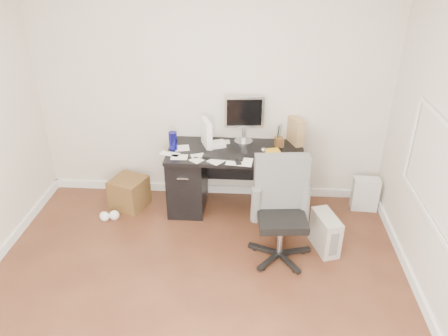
# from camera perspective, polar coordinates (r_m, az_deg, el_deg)

# --- Properties ---
(ground) EXTENTS (4.00, 4.00, 0.00)m
(ground) POSITION_cam_1_polar(r_m,az_deg,el_deg) (3.93, -4.35, -18.36)
(ground) COLOR #462316
(ground) RESTS_ON ground
(room_shell) EXTENTS (4.02, 4.02, 2.71)m
(room_shell) POSITION_cam_1_polar(r_m,az_deg,el_deg) (2.98, -4.81, 4.50)
(room_shell) COLOR silver
(room_shell) RESTS_ON ground
(desk) EXTENTS (1.50, 0.70, 0.75)m
(desk) POSITION_cam_1_polar(r_m,az_deg,el_deg) (4.97, 1.49, -1.35)
(desk) COLOR black
(desk) RESTS_ON ground
(loose_papers) EXTENTS (1.10, 0.60, 0.00)m
(loose_papers) POSITION_cam_1_polar(r_m,az_deg,el_deg) (4.77, -0.88, 2.10)
(loose_papers) COLOR white
(loose_papers) RESTS_ON desk
(lcd_monitor) EXTENTS (0.46, 0.29, 0.56)m
(lcd_monitor) POSITION_cam_1_polar(r_m,az_deg,el_deg) (4.90, 2.62, 6.35)
(lcd_monitor) COLOR #B4B5B9
(lcd_monitor) RESTS_ON desk
(keyboard) EXTENTS (0.45, 0.20, 0.02)m
(keyboard) POSITION_cam_1_polar(r_m,az_deg,el_deg) (4.66, -0.07, 1.58)
(keyboard) COLOR black
(keyboard) RESTS_ON desk
(computer_mouse) EXTENTS (0.07, 0.07, 0.06)m
(computer_mouse) POSITION_cam_1_polar(r_m,az_deg,el_deg) (4.77, 5.17, 2.32)
(computer_mouse) COLOR #B4B5B9
(computer_mouse) RESTS_ON desk
(travel_mug) EXTENTS (0.12, 0.12, 0.21)m
(travel_mug) POSITION_cam_1_polar(r_m,az_deg,el_deg) (4.82, -6.68, 3.54)
(travel_mug) COLOR navy
(travel_mug) RESTS_ON desk
(white_binder) EXTENTS (0.21, 0.29, 0.31)m
(white_binder) POSITION_cam_1_polar(r_m,az_deg,el_deg) (4.85, -2.30, 4.55)
(white_binder) COLOR white
(white_binder) RESTS_ON desk
(magazine_file) EXTENTS (0.22, 0.29, 0.30)m
(magazine_file) POSITION_cam_1_polar(r_m,az_deg,el_deg) (4.99, 9.36, 4.82)
(magazine_file) COLOR #A58650
(magazine_file) RESTS_ON desk
(pen_cup) EXTENTS (0.13, 0.13, 0.26)m
(pen_cup) POSITION_cam_1_polar(r_m,az_deg,el_deg) (4.89, 7.26, 4.19)
(pen_cup) COLOR brown
(pen_cup) RESTS_ON desk
(yellow_book) EXTENTS (0.22, 0.25, 0.04)m
(yellow_book) POSITION_cam_1_polar(r_m,az_deg,el_deg) (4.72, 6.58, 1.86)
(yellow_book) COLOR gold
(yellow_book) RESTS_ON desk
(paper_remote) EXTENTS (0.29, 0.25, 0.02)m
(paper_remote) POSITION_cam_1_polar(r_m,az_deg,el_deg) (4.57, 2.03, 0.96)
(paper_remote) COLOR white
(paper_remote) RESTS_ON desk
(office_chair) EXTENTS (0.65, 0.65, 1.05)m
(office_chair) POSITION_cam_1_polar(r_m,az_deg,el_deg) (4.19, 7.58, -5.85)
(office_chair) COLOR #565956
(office_chair) RESTS_ON ground
(pc_tower) EXTENTS (0.29, 0.43, 0.39)m
(pc_tower) POSITION_cam_1_polar(r_m,az_deg,el_deg) (4.56, 13.09, -8.21)
(pc_tower) COLOR #B1AD9F
(pc_tower) RESTS_ON ground
(shopping_bag) EXTENTS (0.30, 0.22, 0.40)m
(shopping_bag) POSITION_cam_1_polar(r_m,az_deg,el_deg) (5.32, 17.95, -3.24)
(shopping_bag) COLOR silver
(shopping_bag) RESTS_ON ground
(wicker_basket) EXTENTS (0.47, 0.47, 0.36)m
(wicker_basket) POSITION_cam_1_polar(r_m,az_deg,el_deg) (5.23, -12.28, -3.17)
(wicker_basket) COLOR #462D15
(wicker_basket) RESTS_ON ground
(desk_printer) EXTENTS (0.32, 0.28, 0.18)m
(desk_printer) POSITION_cam_1_polar(r_m,az_deg,el_deg) (5.32, -3.95, -3.15)
(desk_printer) COLOR slate
(desk_printer) RESTS_ON ground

